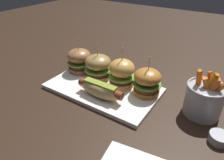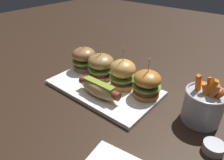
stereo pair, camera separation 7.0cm
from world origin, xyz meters
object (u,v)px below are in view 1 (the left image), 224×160
Objects in this scene: platter_main at (103,88)px; fries_bucket at (204,99)px; sauce_ramekin at (219,138)px; slider_far_right at (147,82)px; hot_dog at (100,89)px; slider_center_right at (122,73)px; slider_center_left at (98,66)px; slider_far_left at (79,60)px.

fries_bucket is at bearing 10.41° from platter_main.
slider_far_right is at bearing 161.61° from sauce_ramekin.
slider_center_right is (0.02, 0.10, 0.02)m from hot_dog.
platter_main is at bearing -169.59° from fries_bucket.
hot_dog is 1.23× the size of slider_far_right.
slider_center_right is 0.36m from sauce_ramekin.
slider_far_right is at bearing -175.84° from fries_bucket.
platter_main is at bearing -40.06° from slider_center_left.
slider_far_left reaches higher than platter_main.
slider_center_left is at bearing 170.05° from sauce_ramekin.
platter_main is 2.70× the size of fries_bucket.
slider_center_right reaches higher than slider_center_left.
hot_dog is at bearing -102.97° from slider_center_right.
slider_center_left is (-0.05, 0.04, 0.05)m from platter_main.
slider_center_right is (0.10, -0.00, 0.00)m from slider_center_left.
sauce_ramekin is (0.37, 0.02, -0.03)m from hot_dog.
slider_center_left reaches higher than slider_far_right.
hot_dog is 0.21m from slider_far_left.
hot_dog is 0.16m from slider_far_right.
platter_main is 0.09m from slider_center_left.
slider_center_left is 0.10m from slider_center_right.
slider_center_right is at bearing -176.49° from fries_bucket.
hot_dog is at bearing -139.43° from slider_far_right.
platter_main is 0.34m from fries_bucket.
slider_far_right is at bearing 1.00° from slider_center_left.
slider_far_right is at bearing 40.57° from hot_dog.
slider_center_right is 2.81× the size of sauce_ramekin.
sauce_ramekin is at bearing 3.14° from hot_dog.
slider_center_right reaches higher than slider_far_right.
slider_far_left is at bearing 171.25° from sauce_ramekin.
platter_main is 0.40m from sauce_ramekin.
platter_main is at bearing 174.97° from sauce_ramekin.
slider_center_right is 0.10m from slider_far_right.
slider_center_left is (-0.08, 0.10, 0.02)m from hot_dog.
hot_dog is 0.10m from slider_center_right.
slider_far_right reaches higher than fries_bucket.
slider_far_left is 1.02× the size of slider_far_right.
hot_dog reaches higher than platter_main.
hot_dog is 3.21× the size of sauce_ramekin.
slider_far_right is 0.18m from fries_bucket.
platter_main is at bearing 118.26° from hot_dog.
sauce_ramekin is (0.54, -0.08, -0.05)m from slider_far_left.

